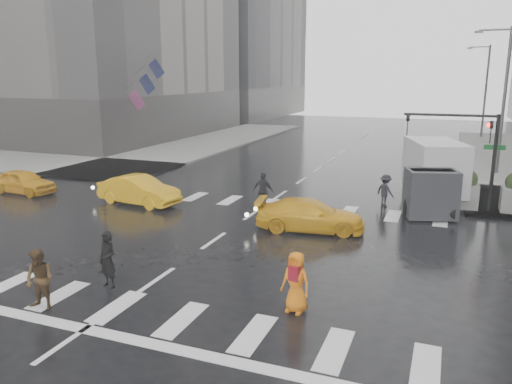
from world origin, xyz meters
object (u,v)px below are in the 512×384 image
at_px(pedestrian_orange, 296,282).
at_px(box_truck, 433,173).
at_px(pedestrian_brown, 40,280).
at_px(traffic_signal_pole, 471,142).
at_px(taxi_mid, 139,190).
at_px(taxi_front, 23,182).

bearing_deg(pedestrian_orange, box_truck, 89.37).
relative_size(pedestrian_brown, pedestrian_orange, 1.00).
height_order(traffic_signal_pole, taxi_mid, traffic_signal_pole).
bearing_deg(taxi_mid, box_truck, -62.93).
bearing_deg(taxi_front, pedestrian_brown, -128.40).
bearing_deg(pedestrian_orange, traffic_signal_pole, 82.69).
xyz_separation_m(traffic_signal_pole, taxi_front, (-21.90, -4.60, -2.58)).
distance_m(pedestrian_orange, box_truck, 13.16).
relative_size(pedestrian_brown, taxi_mid, 0.40).
distance_m(traffic_signal_pole, taxi_front, 22.53).
xyz_separation_m(traffic_signal_pole, taxi_mid, (-14.81, -4.34, -2.52)).
distance_m(taxi_front, taxi_mid, 7.09).
height_order(pedestrian_brown, pedestrian_orange, pedestrian_brown).
relative_size(traffic_signal_pole, taxi_front, 1.20).
xyz_separation_m(taxi_front, box_truck, (20.40, 4.92, 1.00)).
distance_m(taxi_mid, box_truck, 14.13).
xyz_separation_m(pedestrian_brown, pedestrian_orange, (6.42, 2.33, 0.01)).
distance_m(pedestrian_orange, taxi_mid, 13.22).
bearing_deg(taxi_front, box_truck, -72.15).
bearing_deg(pedestrian_orange, pedestrian_brown, -147.95).
bearing_deg(box_truck, pedestrian_orange, -120.36).
height_order(pedestrian_orange, taxi_front, pedestrian_orange).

